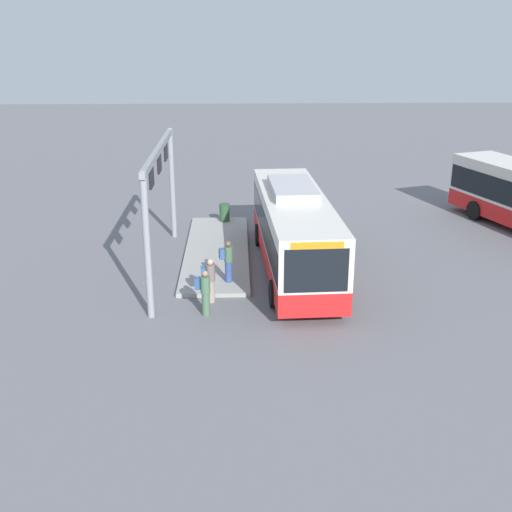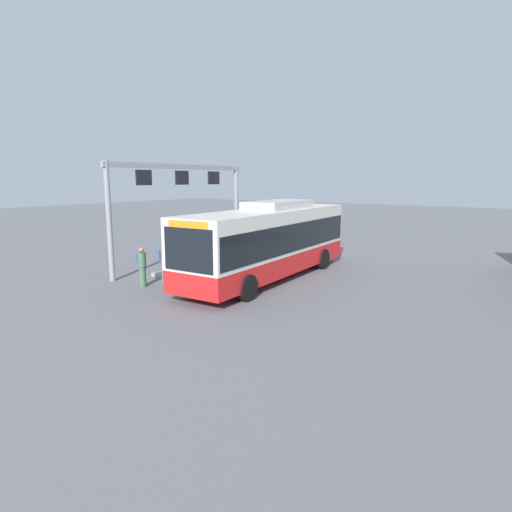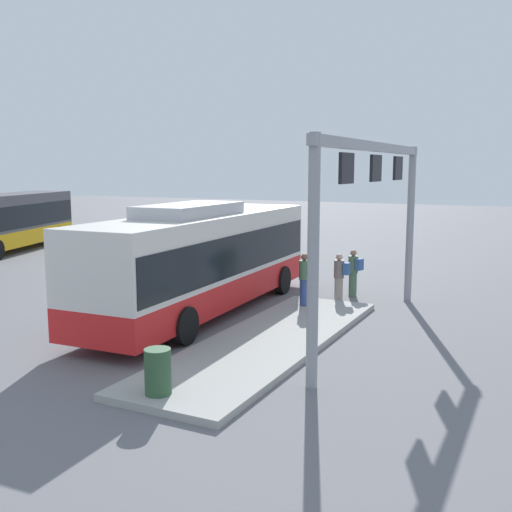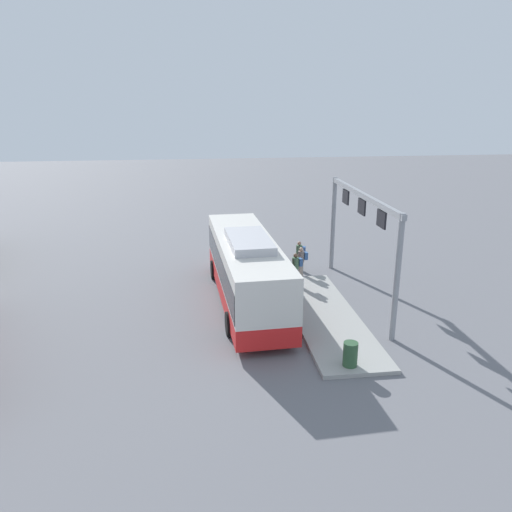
% 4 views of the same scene
% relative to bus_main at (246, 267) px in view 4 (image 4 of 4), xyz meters
% --- Properties ---
extents(ground_plane, '(120.00, 120.00, 0.00)m').
position_rel_bus_main_xyz_m(ground_plane, '(0.01, 0.00, -1.81)').
color(ground_plane, slate).
extents(platform_curb, '(10.00, 2.80, 0.16)m').
position_rel_bus_main_xyz_m(platform_curb, '(-2.15, -3.26, -1.73)').
color(platform_curb, '#9E9E99').
rests_on(platform_curb, ground).
extents(bus_main, '(10.99, 3.05, 3.46)m').
position_rel_bus_main_xyz_m(bus_main, '(0.00, 0.00, 0.00)').
color(bus_main, red).
rests_on(bus_main, ground).
extents(person_boarding, '(0.36, 0.53, 1.67)m').
position_rel_bus_main_xyz_m(person_boarding, '(3.22, -3.35, -0.92)').
color(person_boarding, gray).
rests_on(person_boarding, ground).
extents(person_waiting_near, '(0.46, 0.59, 1.67)m').
position_rel_bus_main_xyz_m(person_waiting_near, '(4.34, -3.49, -0.92)').
color(person_waiting_near, '#476B4C').
rests_on(person_waiting_near, ground).
extents(person_waiting_mid, '(0.41, 0.57, 1.67)m').
position_rel_bus_main_xyz_m(person_waiting_mid, '(1.69, -2.72, -0.76)').
color(person_waiting_mid, '#334C8C').
rests_on(person_waiting_mid, platform_curb).
extents(platform_sign_gantry, '(9.37, 0.24, 5.20)m').
position_rel_bus_main_xyz_m(platform_sign_gantry, '(-0.04, -5.37, 1.95)').
color(platform_sign_gantry, gray).
rests_on(platform_sign_gantry, ground).
extents(trash_bin, '(0.52, 0.52, 0.90)m').
position_rel_bus_main_xyz_m(trash_bin, '(-6.56, -2.98, -1.20)').
color(trash_bin, '#2D5133').
rests_on(trash_bin, platform_curb).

